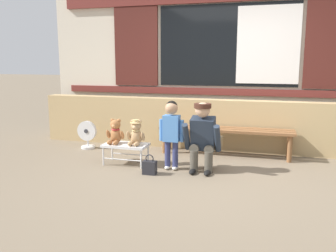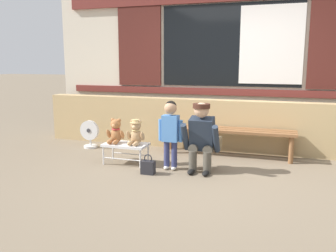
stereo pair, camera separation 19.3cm
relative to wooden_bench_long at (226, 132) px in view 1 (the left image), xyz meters
The scene contains 11 objects.
ground_plane 1.13m from the wooden_bench_long, 95.96° to the right, with size 60.00×60.00×0.00m, color #756651.
brick_low_wall 0.38m from the wooden_bench_long, 106.88° to the left, with size 6.55×0.25×0.85m, color tan.
shop_facade 1.70m from the wooden_bench_long, 96.89° to the left, with size 6.69×0.26×3.63m.
wooden_bench_long is the anchor object (origin of this frame).
small_display_bench 1.61m from the wooden_bench_long, 145.90° to the right, with size 0.64×0.36×0.30m.
teddy_bear_plain 1.74m from the wooden_bench_long, 148.89° to the right, with size 0.28×0.26×0.36m.
teddy_bear_with_hat 1.48m from the wooden_bench_long, 142.48° to the right, with size 0.28×0.27×0.36m.
child_standing 1.17m from the wooden_bench_long, 122.78° to the right, with size 0.35×0.18×0.96m.
adult_crouching 0.94m from the wooden_bench_long, 101.38° to the right, with size 0.50×0.49×0.95m.
handbag_on_ground 1.54m from the wooden_bench_long, 123.59° to the right, with size 0.18×0.11×0.27m.
floor_fan 2.35m from the wooden_bench_long, behind, with size 0.34×0.24×0.48m.
Camera 1 is at (0.79, -4.52, 1.49)m, focal length 38.21 mm.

